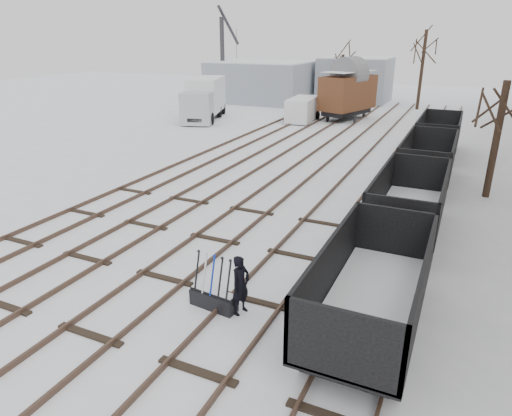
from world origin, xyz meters
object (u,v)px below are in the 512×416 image
(panel_van, at_px, (302,109))
(crane, at_px, (224,76))
(freight_wagon_a, at_px, (371,302))
(box_van_wagon, at_px, (348,92))
(worker, at_px, (241,285))
(ground_frame, at_px, (214,298))
(lorry, at_px, (204,99))

(panel_van, bearing_deg, crane, 139.34)
(freight_wagon_a, xyz_separation_m, panel_van, (-11.01, 26.39, 0.12))
(box_van_wagon, relative_size, panel_van, 1.29)
(box_van_wagon, relative_size, crane, 0.61)
(worker, xyz_separation_m, freight_wagon_a, (3.17, 0.52, 0.07))
(ground_frame, relative_size, box_van_wagon, 0.26)
(crane, bearing_deg, freight_wagon_a, -62.35)
(box_van_wagon, bearing_deg, panel_van, -125.29)
(ground_frame, bearing_deg, box_van_wagon, 104.17)
(ground_frame, relative_size, crane, 0.16)
(freight_wagon_a, relative_size, lorry, 0.73)
(worker, height_order, crane, crane)
(freight_wagon_a, relative_size, box_van_wagon, 0.97)
(worker, height_order, box_van_wagon, box_van_wagon)
(freight_wagon_a, height_order, lorry, lorry)
(worker, bearing_deg, crane, 44.64)
(lorry, bearing_deg, freight_wagon_a, -70.09)
(ground_frame, relative_size, worker, 0.93)
(lorry, distance_m, panel_van, 8.24)
(lorry, bearing_deg, panel_van, 0.22)
(freight_wagon_a, xyz_separation_m, crane, (-23.00, 35.01, 1.62))
(freight_wagon_a, relative_size, panel_van, 1.25)
(panel_van, xyz_separation_m, crane, (-11.99, 8.63, 1.50))
(crane, bearing_deg, ground_frame, -67.49)
(worker, relative_size, freight_wagon_a, 0.29)
(ground_frame, height_order, box_van_wagon, box_van_wagon)
(worker, distance_m, panel_van, 28.03)
(panel_van, relative_size, crane, 0.47)
(crane, bearing_deg, box_van_wagon, -28.40)
(panel_van, bearing_deg, worker, -78.67)
(freight_wagon_a, height_order, crane, crane)
(box_van_wagon, relative_size, lorry, 0.75)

